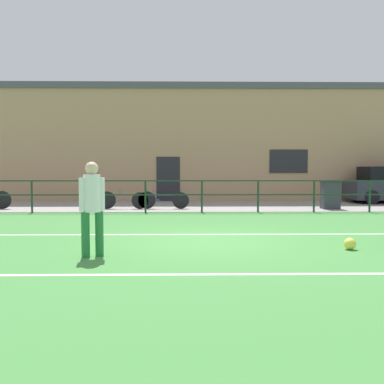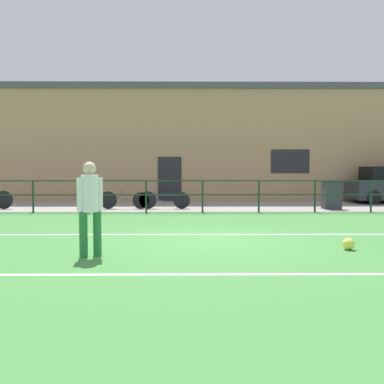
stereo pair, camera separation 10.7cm
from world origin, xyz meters
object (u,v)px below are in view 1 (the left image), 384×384
Objects in this scene: trash_bin_0 at (330,194)px; soccer_ball_match at (350,244)px; player_striker at (92,203)px; bicycle_parked_1 at (127,200)px; bicycle_parked_2 at (160,200)px.

soccer_ball_match is at bearing -106.22° from trash_bin_0.
bicycle_parked_1 is at bearing -114.90° from player_striker.
bicycle_parked_1 is 7.77m from trash_bin_0.
trash_bin_0 is (2.34, 8.05, 0.46)m from soccer_ball_match.
soccer_ball_match is 9.81m from bicycle_parked_1.
trash_bin_0 is at bearing -0.83° from bicycle_parked_1.
bicycle_parked_1 is (-5.43, 8.17, 0.25)m from soccer_ball_match.
soccer_ball_match is at bearing -56.39° from bicycle_parked_1.
trash_bin_0 reaches higher than soccer_ball_match.
bicycle_parked_1 is at bearing 123.61° from soccer_ball_match.
bicycle_parked_1 is (-0.56, 8.74, -0.60)m from player_striker.
soccer_ball_match is 0.21× the size of trash_bin_0.
trash_bin_0 is at bearing -0.99° from bicycle_parked_2.
bicycle_parked_2 is 2.01× the size of trash_bin_0.
player_striker reaches higher than soccer_ball_match.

